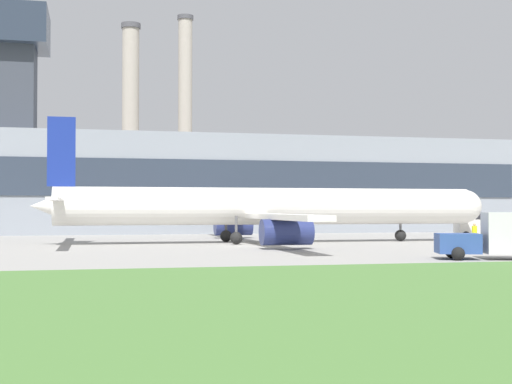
{
  "coord_description": "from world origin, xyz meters",
  "views": [
    {
      "loc": [
        -11.59,
        -49.35,
        2.66
      ],
      "look_at": [
        0.95,
        4.5,
        3.95
      ],
      "focal_mm": 50.0,
      "sensor_mm": 36.0,
      "label": 1
    }
  ],
  "objects_px": {
    "airplane": "(266,208)",
    "pushback_tug": "(477,227)",
    "baggage_truck": "(506,236)",
    "ground_crew_person": "(474,234)"
  },
  "relations": [
    {
      "from": "airplane",
      "to": "pushback_tug",
      "type": "xyz_separation_m",
      "value": [
        19.77,
        2.72,
        -1.72
      ]
    },
    {
      "from": "baggage_truck",
      "to": "ground_crew_person",
      "type": "bearing_deg",
      "value": 66.52
    },
    {
      "from": "pushback_tug",
      "to": "airplane",
      "type": "bearing_deg",
      "value": -172.18
    },
    {
      "from": "airplane",
      "to": "pushback_tug",
      "type": "bearing_deg",
      "value": 7.82
    },
    {
      "from": "pushback_tug",
      "to": "baggage_truck",
      "type": "height_order",
      "value": "baggage_truck"
    },
    {
      "from": "baggage_truck",
      "to": "airplane",
      "type": "bearing_deg",
      "value": 110.81
    },
    {
      "from": "airplane",
      "to": "baggage_truck",
      "type": "height_order",
      "value": "airplane"
    },
    {
      "from": "pushback_tug",
      "to": "baggage_truck",
      "type": "bearing_deg",
      "value": -117.12
    },
    {
      "from": "baggage_truck",
      "to": "ground_crew_person",
      "type": "relative_size",
      "value": 3.93
    },
    {
      "from": "pushback_tug",
      "to": "baggage_truck",
      "type": "xyz_separation_m",
      "value": [
        -11.94,
        -23.31,
        0.2
      ]
    }
  ]
}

